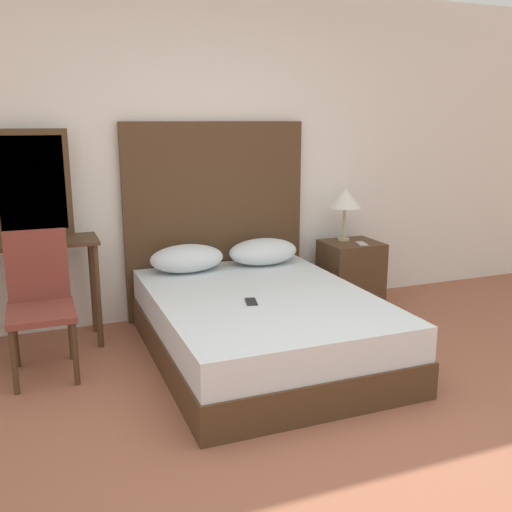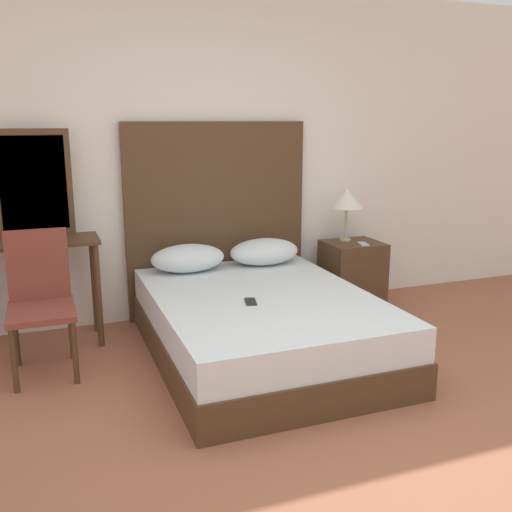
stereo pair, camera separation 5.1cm
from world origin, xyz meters
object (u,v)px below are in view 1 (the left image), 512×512
object	(u,v)px
bed	(261,325)
phone_on_bed	(251,302)
phone_on_nightstand	(361,244)
vanity_desk	(39,265)
nightstand	(350,275)
table_lamp	(345,199)
chair	(40,296)

from	to	relation	value
bed	phone_on_bed	distance (m)	0.31
phone_on_nightstand	vanity_desk	xyz separation A→B (m)	(-2.60, 0.15, 0.02)
nightstand	table_lamp	distance (m)	0.68
phone_on_nightstand	vanity_desk	distance (m)	2.60
nightstand	phone_on_nightstand	distance (m)	0.32
bed	table_lamp	distance (m)	1.55
bed	vanity_desk	world-z (taller)	vanity_desk
nightstand	table_lamp	bearing A→B (deg)	110.62
bed	phone_on_nightstand	distance (m)	1.37
phone_on_nightstand	chair	size ratio (longest dim) A/B	0.17
bed	table_lamp	size ratio (longest dim) A/B	4.34
phone_on_bed	nightstand	bearing A→B (deg)	34.00
nightstand	table_lamp	size ratio (longest dim) A/B	1.30
table_lamp	bed	bearing A→B (deg)	-144.23
bed	vanity_desk	distance (m)	1.66
phone_on_bed	chair	bearing A→B (deg)	160.66
vanity_desk	nightstand	bearing A→B (deg)	-0.90
table_lamp	vanity_desk	xyz separation A→B (m)	(-2.53, -0.05, -0.34)
table_lamp	phone_on_nightstand	world-z (taller)	table_lamp
nightstand	phone_on_nightstand	bearing A→B (deg)	-73.52
bed	vanity_desk	size ratio (longest dim) A/B	2.39
phone_on_bed	table_lamp	xyz separation A→B (m)	(1.24, 0.95, 0.51)
phone_on_bed	chair	distance (m)	1.38
phone_on_bed	nightstand	xyz separation A→B (m)	(1.28, 0.86, -0.16)
phone_on_nightstand	table_lamp	bearing A→B (deg)	108.34
phone_on_nightstand	chair	bearing A→B (deg)	-173.55
phone_on_bed	phone_on_nightstand	world-z (taller)	phone_on_nightstand
vanity_desk	chair	world-z (taller)	chair
bed	phone_on_nightstand	xyz separation A→B (m)	(1.17, 0.60, 0.38)
bed	nightstand	xyz separation A→B (m)	(1.14, 0.71, 0.07)
chair	phone_on_bed	bearing A→B (deg)	-19.34
bed	vanity_desk	xyz separation A→B (m)	(-1.43, 0.75, 0.40)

